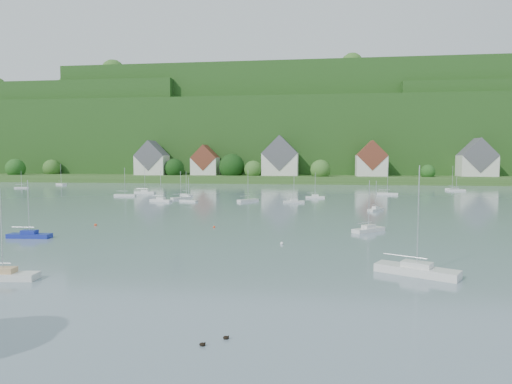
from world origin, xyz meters
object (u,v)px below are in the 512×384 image
near_sailboat_4 (417,270)px  near_sailboat_3 (369,229)px  near_sailboat_1 (29,235)px  near_sailboat_2 (3,275)px

near_sailboat_4 → near_sailboat_3: bearing=122.7°
near_sailboat_1 → near_sailboat_4: (49.53, -13.88, 0.08)m
near_sailboat_1 → near_sailboat_2: 23.54m
near_sailboat_1 → near_sailboat_4: near_sailboat_4 is taller
near_sailboat_1 → near_sailboat_2: size_ratio=0.95×
near_sailboat_1 → near_sailboat_3: (47.72, 11.66, -0.01)m
near_sailboat_2 → near_sailboat_3: bearing=36.4°
near_sailboat_4 → near_sailboat_1: bearing=-167.0°
near_sailboat_1 → near_sailboat_2: (11.23, -20.69, 0.01)m
near_sailboat_2 → near_sailboat_3: near_sailboat_2 is taller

